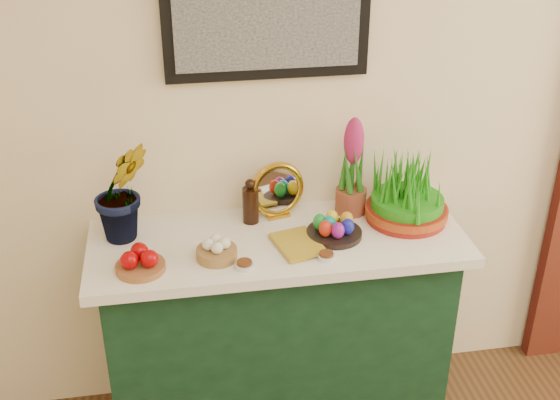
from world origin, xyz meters
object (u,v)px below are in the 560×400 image
object	(u,v)px
hyacinth_green	(121,176)
mirror	(277,190)
book	(279,248)
wheatgrass_sabzeh	(408,193)
sideboard	(278,335)

from	to	relation	value
hyacinth_green	mirror	distance (m)	0.60
book	wheatgrass_sabzeh	bearing A→B (deg)	2.40
hyacinth_green	book	size ratio (longest dim) A/B	2.52
hyacinth_green	book	world-z (taller)	hyacinth_green
sideboard	mirror	distance (m)	0.60
wheatgrass_sabzeh	sideboard	bearing A→B (deg)	-174.79
hyacinth_green	mirror	xyz separation A→B (m)	(0.58, 0.07, -0.15)
mirror	book	bearing A→B (deg)	-98.37
hyacinth_green	book	bearing A→B (deg)	-37.27
mirror	book	world-z (taller)	mirror
book	wheatgrass_sabzeh	world-z (taller)	wheatgrass_sabzeh
mirror	wheatgrass_sabzeh	size ratio (longest dim) A/B	0.72
sideboard	wheatgrass_sabzeh	size ratio (longest dim) A/B	4.06
hyacinth_green	book	distance (m)	0.62
hyacinth_green	book	xyz separation A→B (m)	(0.54, -0.19, -0.24)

